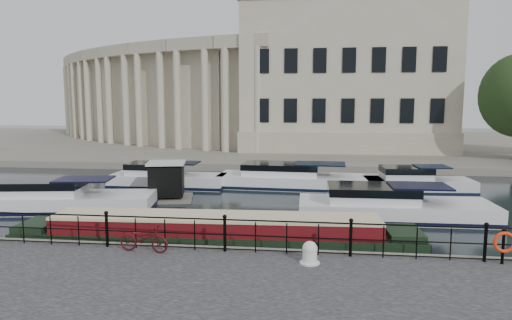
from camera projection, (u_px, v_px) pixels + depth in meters
The scene contains 10 objects.
ground_plane at pixel (236, 246), 17.07m from camera, with size 160.00×160.00×0.00m, color black.
far_bank at pixel (289, 144), 55.44m from camera, with size 120.00×42.00×0.55m, color #6B665B.
railing at pixel (225, 232), 14.71m from camera, with size 24.14×0.14×1.22m.
civic_building at pixel (278, 86), 50.47m from camera, with size 53.55×31.84×16.85m.
bicycle at pixel (144, 239), 14.67m from camera, with size 0.58×1.66×0.87m, color #430B0F.
mooring_bollard at pixel (310, 253), 13.63m from camera, with size 0.61×0.61×0.68m.
life_ring_post at pixel (504, 243), 13.48m from camera, with size 0.66×0.18×1.07m.
narrowboat at pixel (215, 237), 16.96m from camera, with size 15.16×2.65×1.55m.
harbour_hut at pixel (167, 183), 24.95m from camera, with size 3.13×2.79×2.17m.
cabin_cruisers at pixel (262, 192), 25.46m from camera, with size 26.37×11.11×1.99m.
Camera 1 is at (2.72, -16.31, 5.37)m, focal length 32.00 mm.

